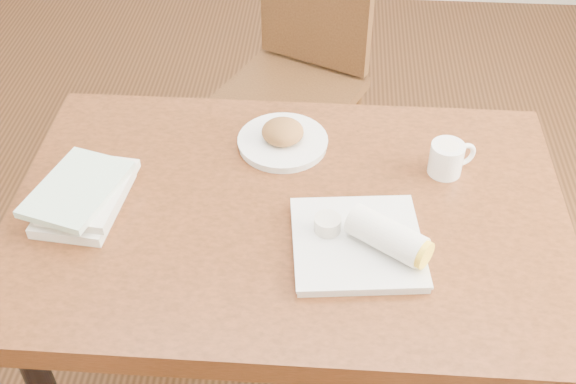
# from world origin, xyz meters

# --- Properties ---
(table) EXTENTS (1.25, 0.83, 0.75)m
(table) POSITION_xyz_m (0.00, 0.00, 0.67)
(table) COLOR brown
(table) RESTS_ON ground
(chair_far) EXTENTS (0.56, 0.56, 0.95)m
(chair_far) POSITION_xyz_m (-0.02, 0.92, 0.55)
(chair_far) COLOR #4D3016
(chair_far) RESTS_ON ground
(plate_scone) EXTENTS (0.22, 0.22, 0.07)m
(plate_scone) POSITION_xyz_m (-0.03, 0.23, 0.77)
(plate_scone) COLOR white
(plate_scone) RESTS_ON table
(coffee_mug) EXTENTS (0.11, 0.08, 0.08)m
(coffee_mug) POSITION_xyz_m (0.36, 0.15, 0.79)
(coffee_mug) COLOR white
(coffee_mug) RESTS_ON table
(plate_burrito) EXTENTS (0.30, 0.30, 0.09)m
(plate_burrito) POSITION_xyz_m (0.17, -0.11, 0.78)
(plate_burrito) COLOR white
(plate_burrito) RESTS_ON table
(book_stack) EXTENTS (0.22, 0.27, 0.06)m
(book_stack) POSITION_xyz_m (-0.45, -0.02, 0.78)
(book_stack) COLOR white
(book_stack) RESTS_ON table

